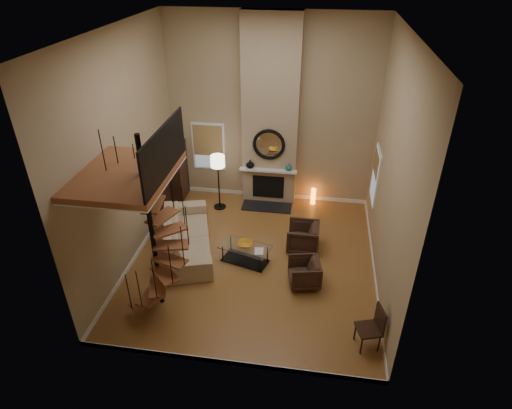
# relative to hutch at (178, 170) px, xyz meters

# --- Properties ---
(ground) EXTENTS (6.00, 6.50, 0.01)m
(ground) POSITION_rel_hutch_xyz_m (2.78, -2.76, -0.95)
(ground) COLOR #AC7537
(ground) RESTS_ON ground
(back_wall) EXTENTS (6.00, 0.02, 5.50)m
(back_wall) POSITION_rel_hutch_xyz_m (2.78, 0.49, 1.80)
(back_wall) COLOR tan
(back_wall) RESTS_ON ground
(front_wall) EXTENTS (6.00, 0.02, 5.50)m
(front_wall) POSITION_rel_hutch_xyz_m (2.78, -6.01, 1.80)
(front_wall) COLOR tan
(front_wall) RESTS_ON ground
(left_wall) EXTENTS (0.02, 6.50, 5.50)m
(left_wall) POSITION_rel_hutch_xyz_m (-0.22, -2.76, 1.80)
(left_wall) COLOR tan
(left_wall) RESTS_ON ground
(right_wall) EXTENTS (0.02, 6.50, 5.50)m
(right_wall) POSITION_rel_hutch_xyz_m (5.78, -2.76, 1.80)
(right_wall) COLOR tan
(right_wall) RESTS_ON ground
(ceiling) EXTENTS (6.00, 6.50, 0.01)m
(ceiling) POSITION_rel_hutch_xyz_m (2.78, -2.76, 4.54)
(ceiling) COLOR silver
(ceiling) RESTS_ON back_wall
(baseboard_back) EXTENTS (6.00, 0.02, 0.12)m
(baseboard_back) POSITION_rel_hutch_xyz_m (2.78, 0.48, -0.89)
(baseboard_back) COLOR white
(baseboard_back) RESTS_ON ground
(baseboard_front) EXTENTS (6.00, 0.02, 0.12)m
(baseboard_front) POSITION_rel_hutch_xyz_m (2.78, -6.00, -0.89)
(baseboard_front) COLOR white
(baseboard_front) RESTS_ON ground
(baseboard_left) EXTENTS (0.02, 6.50, 0.12)m
(baseboard_left) POSITION_rel_hutch_xyz_m (-0.21, -2.76, -0.89)
(baseboard_left) COLOR white
(baseboard_left) RESTS_ON ground
(baseboard_right) EXTENTS (0.02, 6.50, 0.12)m
(baseboard_right) POSITION_rel_hutch_xyz_m (5.77, -2.76, -0.89)
(baseboard_right) COLOR white
(baseboard_right) RESTS_ON ground
(chimney_breast) EXTENTS (1.60, 0.38, 5.50)m
(chimney_breast) POSITION_rel_hutch_xyz_m (2.78, 0.30, 1.80)
(chimney_breast) COLOR tan
(chimney_breast) RESTS_ON ground
(hearth) EXTENTS (1.50, 0.60, 0.04)m
(hearth) POSITION_rel_hutch_xyz_m (2.78, -0.19, -0.93)
(hearth) COLOR black
(hearth) RESTS_ON ground
(firebox) EXTENTS (0.95, 0.02, 0.72)m
(firebox) POSITION_rel_hutch_xyz_m (2.78, 0.10, -0.40)
(firebox) COLOR black
(firebox) RESTS_ON chimney_breast
(mantel) EXTENTS (1.70, 0.18, 0.06)m
(mantel) POSITION_rel_hutch_xyz_m (2.78, 0.02, 0.20)
(mantel) COLOR white
(mantel) RESTS_ON chimney_breast
(mirror_frame) EXTENTS (0.94, 0.10, 0.94)m
(mirror_frame) POSITION_rel_hutch_xyz_m (2.78, 0.08, 1.00)
(mirror_frame) COLOR black
(mirror_frame) RESTS_ON chimney_breast
(mirror_disc) EXTENTS (0.80, 0.01, 0.80)m
(mirror_disc) POSITION_rel_hutch_xyz_m (2.78, 0.09, 1.00)
(mirror_disc) COLOR white
(mirror_disc) RESTS_ON chimney_breast
(vase_left) EXTENTS (0.24, 0.24, 0.25)m
(vase_left) POSITION_rel_hutch_xyz_m (2.23, 0.06, 0.35)
(vase_left) COLOR black
(vase_left) RESTS_ON mantel
(vase_right) EXTENTS (0.20, 0.20, 0.21)m
(vase_right) POSITION_rel_hutch_xyz_m (3.38, 0.06, 0.33)
(vase_right) COLOR #1B5B60
(vase_right) RESTS_ON mantel
(window_back) EXTENTS (1.02, 0.06, 1.52)m
(window_back) POSITION_rel_hutch_xyz_m (0.88, 0.46, 0.67)
(window_back) COLOR white
(window_back) RESTS_ON back_wall
(window_right) EXTENTS (0.06, 1.02, 1.52)m
(window_right) POSITION_rel_hutch_xyz_m (5.75, -0.76, 0.68)
(window_right) COLOR white
(window_right) RESTS_ON right_wall
(entry_door) EXTENTS (0.10, 1.05, 2.16)m
(entry_door) POSITION_rel_hutch_xyz_m (-0.18, -0.96, 0.10)
(entry_door) COLOR white
(entry_door) RESTS_ON ground
(loft) EXTENTS (1.70, 2.20, 1.09)m
(loft) POSITION_rel_hutch_xyz_m (0.73, -4.56, 2.29)
(loft) COLOR #955430
(loft) RESTS_ON left_wall
(spiral_stair) EXTENTS (1.47, 1.47, 4.06)m
(spiral_stair) POSITION_rel_hutch_xyz_m (1.00, -4.56, 0.83)
(spiral_stair) COLOR black
(spiral_stair) RESTS_ON ground
(hutch) EXTENTS (0.38, 0.80, 1.79)m
(hutch) POSITION_rel_hutch_xyz_m (0.00, 0.00, 0.00)
(hutch) COLOR black
(hutch) RESTS_ON ground
(sofa) EXTENTS (2.00, 3.16, 0.86)m
(sofa) POSITION_rel_hutch_xyz_m (0.96, -2.52, -0.55)
(sofa) COLOR tan
(sofa) RESTS_ON ground
(armchair_near) EXTENTS (0.83, 0.81, 0.75)m
(armchair_near) POSITION_rel_hutch_xyz_m (4.05, -2.09, -0.60)
(armchair_near) COLOR #3D261C
(armchair_near) RESTS_ON ground
(armchair_far) EXTENTS (0.84, 0.83, 0.65)m
(armchair_far) POSITION_rel_hutch_xyz_m (4.15, -3.49, -0.60)
(armchair_far) COLOR #3D261C
(armchair_far) RESTS_ON ground
(coffee_table) EXTENTS (1.37, 0.95, 0.46)m
(coffee_table) POSITION_rel_hutch_xyz_m (2.58, -2.86, -0.67)
(coffee_table) COLOR silver
(coffee_table) RESTS_ON ground
(bowl) EXTENTS (0.38, 0.38, 0.09)m
(bowl) POSITION_rel_hutch_xyz_m (2.58, -2.81, -0.45)
(bowl) COLOR orange
(bowl) RESTS_ON coffee_table
(book) EXTENTS (0.24, 0.31, 0.03)m
(book) POSITION_rel_hutch_xyz_m (2.93, -3.01, -0.49)
(book) COLOR gray
(book) RESTS_ON coffee_table
(floor_lamp) EXTENTS (0.41, 0.41, 1.72)m
(floor_lamp) POSITION_rel_hutch_xyz_m (1.36, -0.41, 0.46)
(floor_lamp) COLOR black
(floor_lamp) RESTS_ON ground
(accent_lamp) EXTENTS (0.15, 0.15, 0.52)m
(accent_lamp) POSITION_rel_hutch_xyz_m (4.16, 0.25, -0.70)
(accent_lamp) COLOR orange
(accent_lamp) RESTS_ON ground
(side_chair) EXTENTS (0.56, 0.56, 0.97)m
(side_chair) POSITION_rel_hutch_xyz_m (5.51, -5.10, -0.42)
(side_chair) COLOR black
(side_chair) RESTS_ON ground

